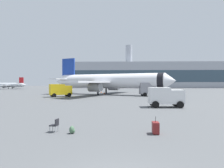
{
  "coord_description": "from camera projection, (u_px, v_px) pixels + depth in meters",
  "views": [
    {
      "loc": [
        0.0,
        -5.11,
        3.21
      ],
      "look_at": [
        -0.96,
        27.55,
        3.0
      ],
      "focal_mm": 30.33,
      "sensor_mm": 36.0,
      "label": 1
    }
  ],
  "objects": [
    {
      "name": "airplane_at_gate",
      "position": [
        108.0,
        81.0,
        51.16
      ],
      "size": [
        34.05,
        31.26,
        10.5
      ],
      "color": "white",
      "rests_on": "ground"
    },
    {
      "name": "airplane_taxiing",
      "position": [
        9.0,
        85.0,
        97.61
      ],
      "size": [
        20.3,
        18.42,
        5.98
      ],
      "color": "silver",
      "rests_on": "ground"
    },
    {
      "name": "service_truck",
      "position": [
        60.0,
        90.0,
        43.19
      ],
      "size": [
        5.25,
        4.34,
        2.9
      ],
      "color": "yellow",
      "rests_on": "ground"
    },
    {
      "name": "fuel_truck",
      "position": [
        152.0,
        89.0,
        45.73
      ],
      "size": [
        6.21,
        3.22,
        3.2
      ],
      "color": "gray",
      "rests_on": "ground"
    },
    {
      "name": "cargo_van",
      "position": [
        165.0,
        96.0,
        24.83
      ],
      "size": [
        4.43,
        2.37,
        2.6
      ],
      "color": "white",
      "rests_on": "ground"
    },
    {
      "name": "safety_cone_near",
      "position": [
        104.0,
        93.0,
        54.6
      ],
      "size": [
        0.44,
        0.44,
        0.66
      ],
      "color": "#F2590C",
      "rests_on": "ground"
    },
    {
      "name": "safety_cone_mid",
      "position": [
        155.0,
        100.0,
        31.98
      ],
      "size": [
        0.44,
        0.44,
        0.64
      ],
      "color": "#F2590C",
      "rests_on": "ground"
    },
    {
      "name": "safety_cone_far",
      "position": [
        101.0,
        91.0,
        61.31
      ],
      "size": [
        0.44,
        0.44,
        0.84
      ],
      "color": "#F2590C",
      "rests_on": "ground"
    },
    {
      "name": "rolling_suitcase",
      "position": [
        156.0,
        128.0,
        11.87
      ],
      "size": [
        0.44,
        0.66,
        1.1
      ],
      "color": "maroon",
      "rests_on": "ground"
    },
    {
      "name": "traveller_backpack",
      "position": [
        72.0,
        130.0,
        11.94
      ],
      "size": [
        0.36,
        0.4,
        0.48
      ],
      "color": "#476B4C",
      "rests_on": "ground"
    },
    {
      "name": "gate_chair",
      "position": [
        55.0,
        124.0,
        12.31
      ],
      "size": [
        0.55,
        0.55,
        0.86
      ],
      "color": "black",
      "rests_on": "ground"
    },
    {
      "name": "terminal_building",
      "position": [
        147.0,
        75.0,
        126.33
      ],
      "size": [
        107.63,
        21.14,
        28.3
      ],
      "color": "#9EA3AD",
      "rests_on": "ground"
    }
  ]
}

